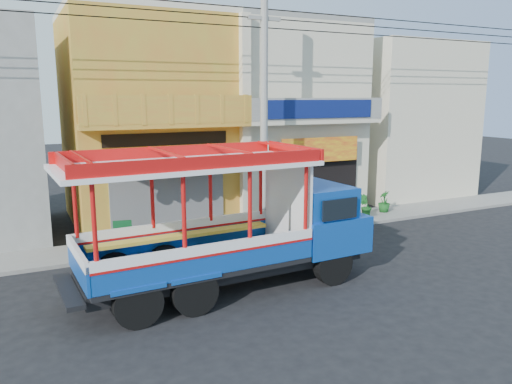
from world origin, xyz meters
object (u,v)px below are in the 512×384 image
green_sign (123,236)px  potted_plant_a (331,207)px  potted_plant_b (365,206)px  potted_plant_c (384,201)px  songthaew_truck (245,221)px  utility_pole (268,96)px

green_sign → potted_plant_a: size_ratio=0.89×
potted_plant_b → potted_plant_c: bearing=-125.0°
green_sign → potted_plant_a: bearing=1.1°
potted_plant_c → green_sign: bearing=-65.3°
songthaew_truck → potted_plant_a: songthaew_truck is taller
potted_plant_b → songthaew_truck: bearing=66.3°
songthaew_truck → potted_plant_b: 8.69m
songthaew_truck → potted_plant_a: bearing=38.0°
green_sign → potted_plant_b: bearing=-1.1°
green_sign → potted_plant_a: 8.33m
green_sign → potted_plant_a: (8.33, 0.16, 0.13)m
potted_plant_b → potted_plant_a: bearing=22.7°
potted_plant_b → potted_plant_c: size_ratio=1.05×
utility_pole → potted_plant_b: utility_pole is taller
utility_pole → potted_plant_a: size_ratio=27.14×
songthaew_truck → green_sign: songthaew_truck is taller
utility_pole → songthaew_truck: utility_pole is taller
utility_pole → potted_plant_c: utility_pole is taller
utility_pole → green_sign: utility_pole is taller
green_sign → potted_plant_a: potted_plant_a is taller
potted_plant_a → potted_plant_c: bearing=-28.7°
potted_plant_a → potted_plant_c: 2.86m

